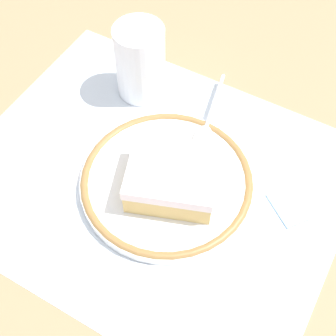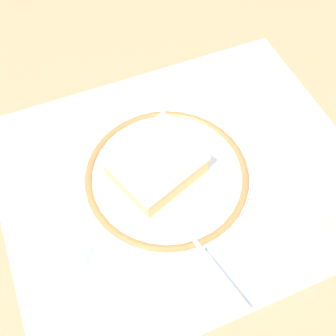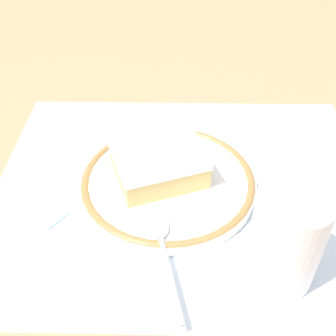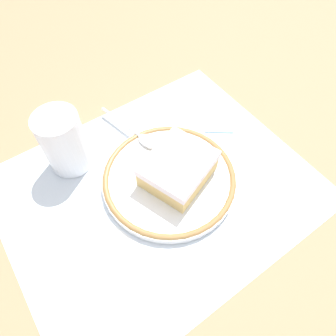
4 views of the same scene
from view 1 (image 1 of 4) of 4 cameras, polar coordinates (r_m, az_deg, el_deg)
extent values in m
plane|color=#9E7551|center=(0.58, -1.96, -1.26)|extent=(2.40, 2.40, 0.00)
cube|color=silver|center=(0.58, -1.96, -1.22)|extent=(0.46, 0.37, 0.00)
cylinder|color=white|center=(0.57, 0.00, -1.47)|extent=(0.21, 0.21, 0.01)
torus|color=olive|center=(0.57, 0.00, -1.29)|extent=(0.21, 0.21, 0.01)
cube|color=#DBB76B|center=(0.55, 0.52, -1.58)|extent=(0.12, 0.11, 0.03)
cube|color=white|center=(0.53, 0.53, -0.36)|extent=(0.12, 0.11, 0.01)
ellipsoid|color=silver|center=(0.60, 4.18, 3.71)|extent=(0.03, 0.04, 0.01)
cylinder|color=silver|center=(0.64, 5.70, 8.14)|extent=(0.03, 0.09, 0.01)
cylinder|color=white|center=(0.64, -3.37, 12.69)|extent=(0.07, 0.07, 0.10)
cylinder|color=brown|center=(0.67, -3.21, 10.38)|extent=(0.06, 0.06, 0.03)
cube|color=white|center=(0.61, -16.05, -0.74)|extent=(0.15, 0.15, 0.00)
cube|color=#8CB2E0|center=(0.58, 14.18, -4.45)|extent=(0.06, 0.05, 0.01)
camera|label=2|loc=(0.52, 36.29, 46.22)|focal=44.71mm
camera|label=3|loc=(0.67, 20.38, 41.62)|focal=44.91mm
camera|label=4|loc=(0.32, -53.28, 22.79)|focal=32.82mm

